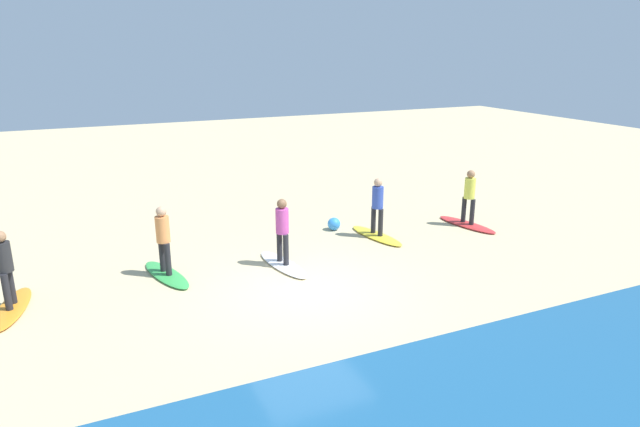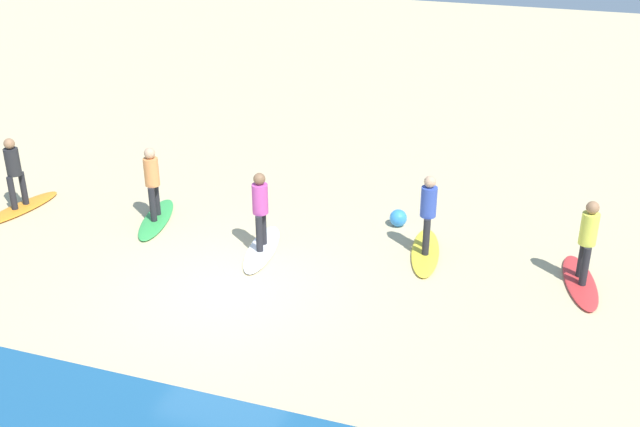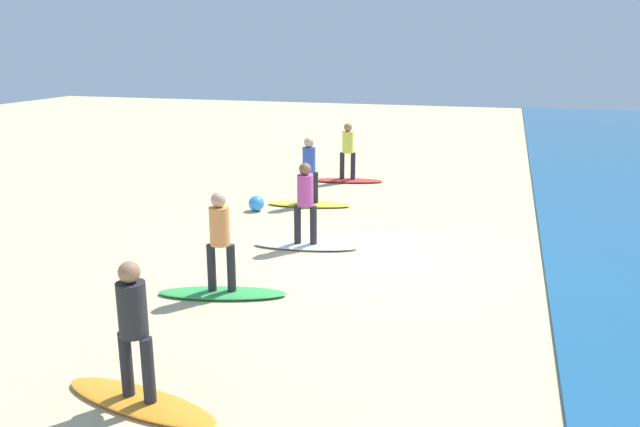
% 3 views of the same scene
% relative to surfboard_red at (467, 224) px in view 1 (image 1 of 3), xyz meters
% --- Properties ---
extents(ground_plane, '(60.00, 60.00, 0.00)m').
position_rel_surfboard_red_xyz_m(ground_plane, '(6.26, 2.24, -0.04)').
color(ground_plane, '#CCB789').
extents(surfboard_red, '(0.96, 2.17, 0.09)m').
position_rel_surfboard_red_xyz_m(surfboard_red, '(0.00, 0.00, 0.00)').
color(surfboard_red, red).
rests_on(surfboard_red, ground).
extents(surfer_red, '(0.32, 0.45, 1.64)m').
position_rel_surfboard_red_xyz_m(surfer_red, '(0.00, 0.00, 0.99)').
color(surfer_red, '#232328').
rests_on(surfer_red, surfboard_red).
extents(surfboard_yellow, '(0.89, 2.16, 0.09)m').
position_rel_surfboard_red_xyz_m(surfboard_yellow, '(3.03, -0.24, 0.00)').
color(surfboard_yellow, yellow).
rests_on(surfboard_yellow, ground).
extents(surfer_yellow, '(0.32, 0.46, 1.64)m').
position_rel_surfboard_red_xyz_m(surfer_yellow, '(3.03, -0.24, 0.99)').
color(surfer_yellow, '#232328').
rests_on(surfer_yellow, surfboard_yellow).
extents(surfboard_white, '(0.86, 2.16, 0.09)m').
position_rel_surfboard_red_xyz_m(surfboard_white, '(6.24, 0.69, 0.00)').
color(surfboard_white, white).
rests_on(surfboard_white, ground).
extents(surfer_white, '(0.32, 0.46, 1.64)m').
position_rel_surfboard_red_xyz_m(surfer_white, '(6.24, 0.69, 0.99)').
color(surfer_white, '#232328').
rests_on(surfer_white, surfboard_white).
extents(surfboard_green, '(1.07, 2.17, 0.09)m').
position_rel_surfboard_red_xyz_m(surfboard_green, '(8.99, 0.15, 0.00)').
color(surfboard_green, green).
rests_on(surfboard_green, ground).
extents(surfer_green, '(0.32, 0.45, 1.64)m').
position_rel_surfboard_red_xyz_m(surfer_green, '(8.99, 0.15, 0.99)').
color(surfer_green, '#232328').
rests_on(surfer_green, surfboard_green).
extents(surfboard_orange, '(0.93, 2.17, 0.09)m').
position_rel_surfboard_red_xyz_m(surfboard_orange, '(12.21, 0.61, 0.00)').
color(surfboard_orange, orange).
rests_on(surfboard_orange, ground).
extents(surfer_orange, '(0.32, 0.45, 1.64)m').
position_rel_surfboard_red_xyz_m(surfer_orange, '(12.21, 0.61, 0.99)').
color(surfer_orange, '#232328').
rests_on(surfer_orange, surfboard_orange).
extents(beach_ball, '(0.38, 0.38, 0.38)m').
position_rel_surfboard_red_xyz_m(beach_ball, '(3.85, -1.33, 0.14)').
color(beach_ball, '#338CE5').
rests_on(beach_ball, ground).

